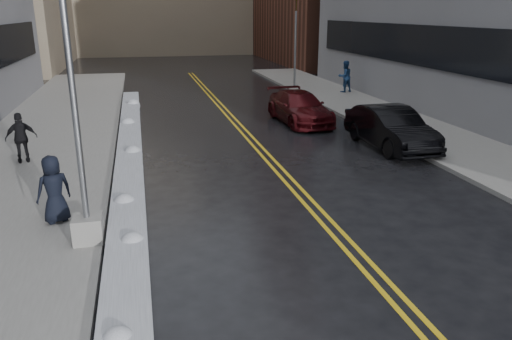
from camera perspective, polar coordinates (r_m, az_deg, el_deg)
ground at (r=10.53m, az=-0.82°, el=-11.68°), size 160.00×160.00×0.00m
sidewalk_west at (r=20.00m, az=-23.68°, el=1.46°), size 5.50×50.00×0.15m
sidewalk_east at (r=22.99m, az=18.57°, el=4.01°), size 4.00×50.00×0.15m
lane_line_left at (r=20.12m, az=-0.41°, el=2.87°), size 0.12×50.00×0.01m
lane_line_right at (r=20.19m, az=0.42°, el=2.92°), size 0.12×50.00×0.01m
snow_ridge at (r=17.69m, az=-14.27°, el=0.77°), size 0.90×30.00×0.34m
lamppost at (r=11.36m, az=-19.67°, el=3.25°), size 0.65×0.65×7.62m
fire_hydrant at (r=22.38m, az=16.49°, el=5.10°), size 0.26×0.26×0.73m
traffic_signal at (r=34.63m, az=4.53°, el=14.78°), size 0.16×0.20×6.00m
pedestrian_c at (r=13.18m, az=-22.11°, el=-2.06°), size 0.99×0.86×1.71m
pedestrian_d at (r=18.89m, az=-25.24°, el=3.35°), size 1.10×0.67×1.74m
pedestrian_east at (r=33.01m, az=10.12°, el=10.48°), size 1.11×0.95×1.98m
car_black at (r=20.19m, az=15.12°, el=4.66°), size 1.86×4.97×1.62m
car_maroon at (r=24.20m, az=5.00°, el=7.13°), size 2.32×5.17×1.47m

